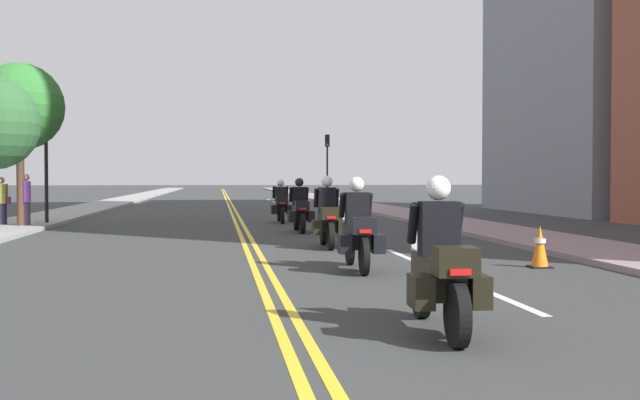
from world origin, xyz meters
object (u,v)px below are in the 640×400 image
(motorcycle_1, at_px, (358,232))
(pedestrian_1, at_px, (1,202))
(street_tree_1, at_px, (20,107))
(traffic_light_far, at_px, (327,156))
(motorcycle_2, at_px, (327,219))
(traffic_cone_0, at_px, (540,247))
(pedestrian_0, at_px, (26,201))
(motorcycle_4, at_px, (281,205))
(traffic_cone_1, at_px, (441,224))
(traffic_light_near, at_px, (46,125))
(motorcycle_3, at_px, (300,210))
(motorcycle_0, at_px, (440,270))

(motorcycle_1, xyz_separation_m, pedestrian_1, (-9.29, 12.72, 0.18))
(motorcycle_1, bearing_deg, street_tree_1, 126.40)
(motorcycle_1, bearing_deg, traffic_light_far, 83.91)
(motorcycle_2, bearing_deg, motorcycle_1, -89.90)
(traffic_cone_0, bearing_deg, pedestrian_0, 133.83)
(motorcycle_4, distance_m, street_tree_1, 9.36)
(motorcycle_1, height_order, motorcycle_4, motorcycle_1)
(motorcycle_1, distance_m, street_tree_1, 15.17)
(traffic_cone_0, distance_m, street_tree_1, 17.31)
(pedestrian_0, relative_size, pedestrian_1, 1.06)
(street_tree_1, bearing_deg, motorcycle_2, -41.63)
(street_tree_1, bearing_deg, traffic_cone_1, -22.34)
(motorcycle_4, height_order, street_tree_1, street_tree_1)
(traffic_cone_1, height_order, street_tree_1, street_tree_1)
(traffic_cone_0, relative_size, street_tree_1, 0.15)
(motorcycle_2, bearing_deg, traffic_light_near, 132.94)
(motorcycle_1, height_order, traffic_cone_1, motorcycle_1)
(street_tree_1, bearing_deg, motorcycle_4, 17.08)
(traffic_light_near, xyz_separation_m, pedestrian_1, (-1.19, -0.98, -2.53))
(street_tree_1, bearing_deg, motorcycle_3, -16.05)
(motorcycle_0, distance_m, traffic_light_far, 43.21)
(motorcycle_1, distance_m, traffic_light_near, 16.15)
(motorcycle_2, distance_m, motorcycle_4, 10.28)
(traffic_light_far, bearing_deg, motorcycle_3, -99.79)
(motorcycle_0, bearing_deg, traffic_cone_0, 60.56)
(pedestrian_1, bearing_deg, motorcycle_2, -31.39)
(motorcycle_4, height_order, traffic_cone_0, motorcycle_4)
(motorcycle_0, distance_m, motorcycle_1, 5.46)
(traffic_cone_1, distance_m, traffic_light_near, 13.76)
(street_tree_1, bearing_deg, pedestrian_1, 141.22)
(pedestrian_0, bearing_deg, traffic_light_near, -35.37)
(traffic_light_far, relative_size, street_tree_1, 0.86)
(traffic_light_far, bearing_deg, motorcycle_0, -96.57)
(motorcycle_2, height_order, pedestrian_0, pedestrian_0)
(motorcycle_3, distance_m, pedestrian_1, 9.79)
(motorcycle_2, bearing_deg, traffic_cone_0, -52.51)
(traffic_cone_1, bearing_deg, street_tree_1, 157.66)
(traffic_light_near, bearing_deg, pedestrian_1, -140.40)
(motorcycle_3, distance_m, motorcycle_4, 5.05)
(motorcycle_2, xyz_separation_m, traffic_light_near, (-8.20, 9.26, 2.71))
(motorcycle_3, xyz_separation_m, traffic_light_far, (4.79, 27.73, 2.45))
(motorcycle_1, distance_m, motorcycle_3, 9.66)
(pedestrian_1, bearing_deg, pedestrian_0, -18.67)
(motorcycle_0, xyz_separation_m, motorcycle_4, (0.00, 20.17, -0.01))
(traffic_cone_0, bearing_deg, street_tree_1, 134.43)
(motorcycle_0, height_order, pedestrian_0, pedestrian_0)
(traffic_cone_0, height_order, street_tree_1, street_tree_1)
(motorcycle_4, distance_m, traffic_light_far, 23.34)
(pedestrian_0, bearing_deg, motorcycle_1, -168.87)
(traffic_light_far, bearing_deg, traffic_light_near, -118.57)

